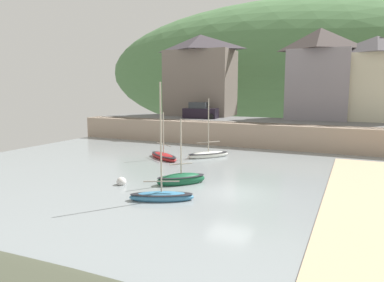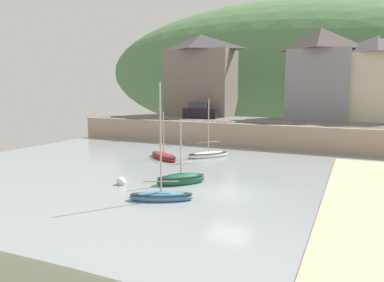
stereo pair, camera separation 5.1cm
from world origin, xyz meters
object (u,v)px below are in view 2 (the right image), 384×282
object	(u,v)px
parked_car_near_slipway	(200,112)
mooring_buoy	(121,182)
rowboat_small_beached	(181,179)
waterfront_building_centre	(319,73)
waterfront_building_right	(375,78)
waterfront_building_left	(201,75)
fishing_boat_green	(161,195)
sailboat_white_hull	(208,154)
sailboat_far_left	(164,156)

from	to	relation	value
parked_car_near_slipway	mooring_buoy	world-z (taller)	parked_car_near_slipway
rowboat_small_beached	mooring_buoy	bearing A→B (deg)	162.80
waterfront_building_centre	waterfront_building_right	world-z (taller)	waterfront_building_centre
waterfront_building_left	fishing_boat_green	size ratio (longest dim) A/B	1.64
waterfront_building_left	fishing_boat_green	xyz separation A→B (m)	(9.85, -28.07, -7.49)
waterfront_building_right	sailboat_white_hull	size ratio (longest dim) A/B	1.74
fishing_boat_green	rowboat_small_beached	bearing A→B (deg)	73.14
sailboat_far_left	parked_car_near_slipway	bearing A→B (deg)	135.02
rowboat_small_beached	parked_car_near_slipway	xyz separation A→B (m)	(-7.36, 20.09, 2.92)
fishing_boat_green	sailboat_white_hull	distance (m)	12.63
fishing_boat_green	rowboat_small_beached	distance (m)	3.52
sailboat_far_left	mooring_buoy	world-z (taller)	sailboat_far_left
waterfront_building_left	sailboat_far_left	distance (m)	19.89
waterfront_building_left	mooring_buoy	distance (m)	28.10
waterfront_building_left	sailboat_white_hull	size ratio (longest dim) A/B	2.00
fishing_boat_green	waterfront_building_left	bearing A→B (deg)	83.52
parked_car_near_slipway	waterfront_building_left	bearing A→B (deg)	107.78
fishing_boat_green	parked_car_near_slipway	bearing A→B (deg)	82.74
waterfront_building_left	waterfront_building_centre	world-z (taller)	waterfront_building_left
sailboat_white_hull	parked_car_near_slipway	world-z (taller)	sailboat_white_hull
fishing_boat_green	sailboat_white_hull	size ratio (longest dim) A/B	1.22
parked_car_near_slipway	rowboat_small_beached	bearing A→B (deg)	-75.38
waterfront_building_centre	fishing_boat_green	xyz separation A→B (m)	(-5.06, -28.07, -7.44)
rowboat_small_beached	mooring_buoy	xyz separation A→B (m)	(-3.28, -1.80, -0.10)
parked_car_near_slipway	mooring_buoy	size ratio (longest dim) A/B	6.95
fishing_boat_green	waterfront_building_right	bearing A→B (deg)	43.05
sailboat_white_hull	waterfront_building_centre	bearing A→B (deg)	14.82
waterfront_building_left	sailboat_white_hull	bearing A→B (deg)	-64.28
mooring_buoy	waterfront_building_left	bearing A→B (deg)	102.85
mooring_buoy	rowboat_small_beached	bearing A→B (deg)	28.73
sailboat_far_left	rowboat_small_beached	world-z (taller)	rowboat_small_beached
fishing_boat_green	mooring_buoy	distance (m)	4.18
waterfront_building_left	mooring_buoy	xyz separation A→B (m)	(6.02, -26.38, -7.56)
waterfront_building_right	rowboat_small_beached	bearing A→B (deg)	-114.87
waterfront_building_right	mooring_buoy	world-z (taller)	waterfront_building_right
waterfront_building_right	rowboat_small_beached	xyz separation A→B (m)	(-11.40, -24.59, -6.78)
sailboat_white_hull	mooring_buoy	world-z (taller)	sailboat_white_hull
waterfront_building_centre	rowboat_small_beached	distance (m)	26.28
rowboat_small_beached	mooring_buoy	size ratio (longest dim) A/B	7.04
rowboat_small_beached	parked_car_near_slipway	bearing A→B (deg)	64.21
sailboat_white_hull	waterfront_building_left	bearing A→B (deg)	65.75
sailboat_white_hull	parked_car_near_slipway	size ratio (longest dim) A/B	1.24
waterfront_building_centre	fishing_boat_green	distance (m)	29.47
waterfront_building_centre	sailboat_white_hull	distance (m)	18.83
waterfront_building_left	parked_car_near_slipway	world-z (taller)	waterfront_building_left
fishing_boat_green	parked_car_near_slipway	xyz separation A→B (m)	(-7.91, 23.57, 2.95)
waterfront_building_right	sailboat_far_left	distance (m)	25.21
waterfront_building_centre	waterfront_building_left	bearing A→B (deg)	180.00
sailboat_far_left	mooring_buoy	size ratio (longest dim) A/B	6.76
waterfront_building_right	sailboat_white_hull	distance (m)	21.56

